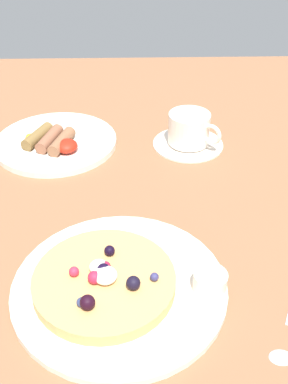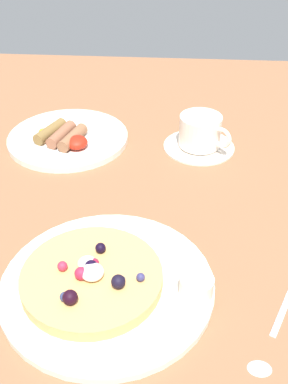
{
  "view_description": "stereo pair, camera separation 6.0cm",
  "coord_description": "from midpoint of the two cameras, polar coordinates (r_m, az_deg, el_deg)",
  "views": [
    {
      "loc": [
        -0.01,
        -0.61,
        0.47
      ],
      "look_at": [
        0.01,
        -0.01,
        0.04
      ],
      "focal_mm": 43.43,
      "sensor_mm": 36.0,
      "label": 1
    },
    {
      "loc": [
        0.05,
        -0.61,
        0.47
      ],
      "look_at": [
        0.01,
        -0.01,
        0.04
      ],
      "focal_mm": 43.43,
      "sensor_mm": 36.0,
      "label": 2
    }
  ],
  "objects": [
    {
      "name": "ground_plane",
      "position": [
        0.78,
        1.51,
        -2.83
      ],
      "size": [
        2.04,
        1.42,
        0.03
      ],
      "primitive_type": "cube",
      "color": "brown"
    },
    {
      "name": "coffee_saucer",
      "position": [
        0.94,
        8.57,
        5.58
      ],
      "size": [
        0.14,
        0.14,
        0.01
      ],
      "primitive_type": "cylinder",
      "color": "white",
      "rests_on": "ground_plane"
    },
    {
      "name": "teaspoon",
      "position": [
        0.61,
        18.05,
        -17.31
      ],
      "size": [
        0.08,
        0.15,
        0.01
      ],
      "color": "silver",
      "rests_on": "ground_plane"
    },
    {
      "name": "pancake_with_berries",
      "position": [
        0.63,
        -3.7,
        -10.54
      ],
      "size": [
        0.19,
        0.19,
        0.04
      ],
      "color": "tan",
      "rests_on": "pancake_plate"
    },
    {
      "name": "syrup_ramekin",
      "position": [
        0.62,
        9.29,
        -11.48
      ],
      "size": [
        0.04,
        0.04,
        0.03
      ],
      "color": "white",
      "rests_on": "pancake_plate"
    },
    {
      "name": "coffee_cup",
      "position": [
        0.93,
        8.84,
        7.44
      ],
      "size": [
        0.1,
        0.09,
        0.06
      ],
      "color": "white",
      "rests_on": "coffee_saucer"
    },
    {
      "name": "pancake_plate",
      "position": [
        0.64,
        -1.82,
        -11.38
      ],
      "size": [
        0.29,
        0.29,
        0.01
      ],
      "primitive_type": "cylinder",
      "color": "white",
      "rests_on": "ground_plane"
    },
    {
      "name": "breakfast_plate",
      "position": [
        0.96,
        -7.55,
        6.53
      ],
      "size": [
        0.24,
        0.24,
        0.01
      ],
      "primitive_type": "cylinder",
      "color": "white",
      "rests_on": "ground_plane"
    },
    {
      "name": "fried_breakfast",
      "position": [
        0.94,
        -8.25,
        6.76
      ],
      "size": [
        0.13,
        0.11,
        0.03
      ],
      "color": "#8B5C3E",
      "rests_on": "breakfast_plate"
    }
  ]
}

